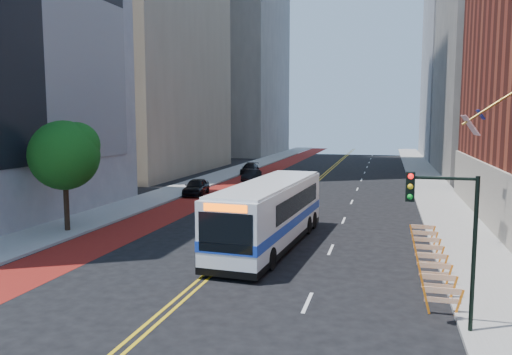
{
  "coord_description": "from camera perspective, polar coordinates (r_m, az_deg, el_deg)",
  "views": [
    {
      "loc": [
        7.55,
        -20.08,
        6.89
      ],
      "look_at": [
        0.15,
        8.0,
        3.51
      ],
      "focal_mm": 35.0,
      "sensor_mm": 36.0,
      "label": 1
    }
  ],
  "objects": [
    {
      "name": "street_tree",
      "position": [
        32.24,
        -20.95,
        2.68
      ],
      "size": [
        4.2,
        4.2,
        6.7
      ],
      "color": "black",
      "rests_on": "sidewalk_left"
    },
    {
      "name": "traffic_signal",
      "position": [
        16.97,
        20.86,
        -4.56
      ],
      "size": [
        2.21,
        0.34,
        5.07
      ],
      "color": "black",
      "rests_on": "sidewalk_right"
    },
    {
      "name": "car_a",
      "position": [
        46.03,
        -6.86,
        -1.06
      ],
      "size": [
        2.33,
        4.65,
        1.52
      ],
      "primitive_type": "imported",
      "rotation": [
        0.0,
        0.0,
        0.12
      ],
      "color": "black",
      "rests_on": "ground"
    },
    {
      "name": "center_line_outer",
      "position": [
        51.09,
        6.33,
        -1.15
      ],
      "size": [
        0.14,
        140.0,
        0.01
      ],
      "primitive_type": "cube",
      "color": "gold",
      "rests_on": "ground"
    },
    {
      "name": "sidewalk_left",
      "position": [
        54.19,
        -6.51,
        -0.63
      ],
      "size": [
        4.0,
        140.0,
        0.15
      ],
      "primitive_type": "cube",
      "color": "gray",
      "rests_on": "ground"
    },
    {
      "name": "midrise_right_far",
      "position": [
        101.57,
        25.0,
        17.74
      ],
      "size": [
        20.0,
        28.0,
        55.0
      ],
      "primitive_type": "cube",
      "color": "gray",
      "rests_on": "ground"
    },
    {
      "name": "lane_dashes",
      "position": [
        58.56,
        11.96,
        -0.26
      ],
      "size": [
        0.14,
        98.2,
        0.01
      ],
      "color": "silver",
      "rests_on": "ground"
    },
    {
      "name": "car_b",
      "position": [
        55.88,
        -0.51,
        0.23
      ],
      "size": [
        1.39,
        3.96,
        1.3
      ],
      "primitive_type": "imported",
      "rotation": [
        0.0,
        0.0,
        -0.0
      ],
      "color": "black",
      "rests_on": "ground"
    },
    {
      "name": "bus_lane_paint",
      "position": [
        52.92,
        -2.57,
        -0.84
      ],
      "size": [
        3.6,
        140.0,
        0.01
      ],
      "primitive_type": "cube",
      "color": "maroon",
      "rests_on": "ground"
    },
    {
      "name": "transit_bus",
      "position": [
        27.24,
        1.69,
        -4.02
      ],
      "size": [
        3.68,
        13.08,
        3.55
      ],
      "rotation": [
        0.0,
        0.0,
        -0.07
      ],
      "color": "silver",
      "rests_on": "ground"
    },
    {
      "name": "car_c",
      "position": [
        63.46,
        -0.71,
        1.01
      ],
      "size": [
        2.25,
        4.73,
        1.33
      ],
      "primitive_type": "imported",
      "rotation": [
        0.0,
        0.0,
        0.09
      ],
      "color": "black",
      "rests_on": "ground"
    },
    {
      "name": "construction_barriers",
      "position": [
        24.4,
        19.29,
        -8.5
      ],
      "size": [
        1.42,
        10.91,
        1.0
      ],
      "color": "orange",
      "rests_on": "ground"
    },
    {
      "name": "center_line_inner",
      "position": [
        51.14,
        5.93,
        -1.13
      ],
      "size": [
        0.14,
        140.0,
        0.01
      ],
      "primitive_type": "cube",
      "color": "gold",
      "rests_on": "ground"
    },
    {
      "name": "ground",
      "position": [
        22.53,
        -5.67,
        -11.2
      ],
      "size": [
        160.0,
        160.0,
        0.0
      ],
      "primitive_type": "plane",
      "color": "black",
      "rests_on": "ground"
    },
    {
      "name": "sidewalk_right",
      "position": [
        50.74,
        19.65,
        -1.47
      ],
      "size": [
        4.0,
        140.0,
        0.15
      ],
      "primitive_type": "cube",
      "color": "gray",
      "rests_on": "ground"
    }
  ]
}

